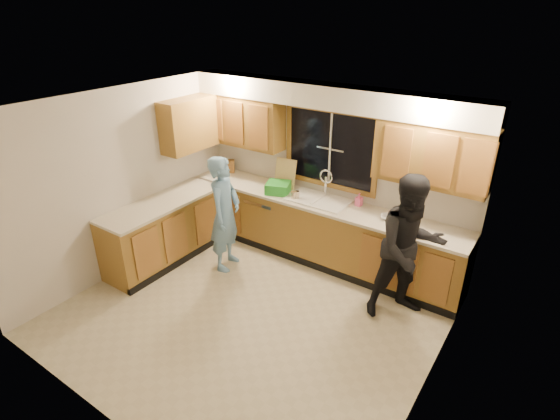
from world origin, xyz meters
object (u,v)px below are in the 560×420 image
(dishwasher, at_px, (269,218))
(soap_bottle, at_px, (359,200))
(man, at_px, (225,214))
(dish_crate, at_px, (278,188))
(woman, at_px, (409,249))
(bowl, at_px, (388,218))
(stove, at_px, (134,247))
(knife_block, at_px, (231,166))
(sink, at_px, (318,204))

(dishwasher, relative_size, soap_bottle, 4.54)
(man, relative_size, dish_crate, 4.97)
(woman, bearing_deg, bowl, 86.59)
(bowl, bearing_deg, man, -154.95)
(woman, height_order, soap_bottle, woman)
(dishwasher, height_order, woman, woman)
(dishwasher, relative_size, stove, 0.91)
(woman, distance_m, knife_block, 3.31)
(bowl, bearing_deg, stove, -147.16)
(woman, distance_m, bowl, 0.70)
(stove, xyz_separation_m, knife_block, (0.06, 1.99, 0.57))
(woman, height_order, dish_crate, woman)
(sink, height_order, stove, sink)
(woman, bearing_deg, dish_crate, 123.03)
(man, height_order, knife_block, man)
(bowl, bearing_deg, sink, -179.95)
(man, xyz_separation_m, woman, (2.43, 0.40, 0.07))
(sink, xyz_separation_m, soap_bottle, (0.54, 0.17, 0.15))
(soap_bottle, height_order, bowl, soap_bottle)
(sink, relative_size, bowl, 4.38)
(soap_bottle, bearing_deg, stove, -139.56)
(stove, bearing_deg, bowl, 32.84)
(knife_block, height_order, dish_crate, knife_block)
(soap_bottle, bearing_deg, dish_crate, -167.76)
(sink, xyz_separation_m, dishwasher, (-0.85, -0.01, -0.45))
(dishwasher, height_order, dish_crate, dish_crate)
(sink, height_order, soap_bottle, sink)
(dishwasher, xyz_separation_m, woman, (2.35, -0.50, 0.48))
(sink, relative_size, soap_bottle, 4.76)
(soap_bottle, bearing_deg, knife_block, -179.96)
(man, xyz_separation_m, dish_crate, (0.31, 0.83, 0.18))
(stove, height_order, dish_crate, dish_crate)
(stove, distance_m, dish_crate, 2.17)
(knife_block, distance_m, soap_bottle, 2.28)
(knife_block, bearing_deg, sink, -40.90)
(man, bearing_deg, dish_crate, -36.02)
(dish_crate, bearing_deg, knife_block, 167.22)
(dishwasher, bearing_deg, sink, 0.99)
(stove, xyz_separation_m, man, (0.86, 0.91, 0.37))
(woman, bearing_deg, soap_bottle, 98.99)
(man, xyz_separation_m, knife_block, (-0.80, 1.08, 0.20))
(stove, relative_size, man, 0.55)
(stove, distance_m, man, 1.30)
(woman, height_order, bowl, woman)
(man, bearing_deg, stove, 120.77)
(dish_crate, bearing_deg, dishwasher, 161.94)
(sink, height_order, man, man)
(stove, height_order, knife_block, knife_block)
(dish_crate, bearing_deg, man, -110.34)
(stove, xyz_separation_m, bowl, (2.83, 1.83, 0.49))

